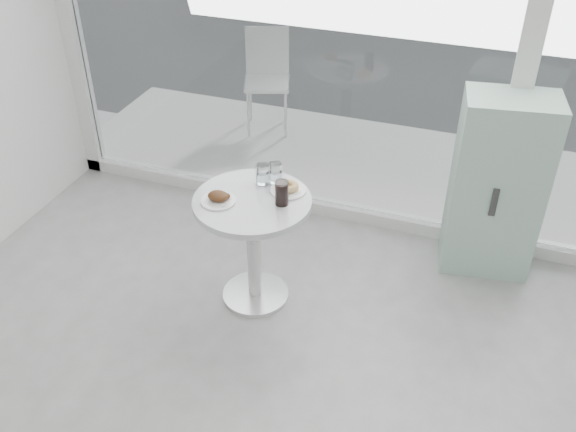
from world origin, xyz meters
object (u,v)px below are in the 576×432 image
at_px(mint_cabinet, 497,186).
at_px(patio_chair, 267,73).
at_px(plate_donut, 288,188).
at_px(cola_glass, 282,193).
at_px(water_tumbler_b, 275,174).
at_px(plate_fritter, 219,198).
at_px(water_tumbler_a, 262,175).
at_px(main_table, 253,229).

xyz_separation_m(mint_cabinet, patio_chair, (-2.16, 1.40, -0.05)).
distance_m(plate_donut, cola_glass, 0.16).
xyz_separation_m(water_tumbler_b, cola_glass, (0.12, -0.22, 0.02)).
xyz_separation_m(patio_chair, plate_fritter, (0.61, -2.37, 0.22)).
height_order(water_tumbler_a, water_tumbler_b, water_tumbler_b).
bearing_deg(plate_donut, patio_chair, 114.30).
bearing_deg(cola_glass, mint_cabinet, 35.99).
xyz_separation_m(plate_fritter, plate_donut, (0.35, 0.25, -0.01)).
bearing_deg(water_tumbler_b, main_table, -105.58).
relative_size(main_table, water_tumbler_b, 5.76).
bearing_deg(patio_chair, cola_glass, -85.88).
bearing_deg(water_tumbler_a, main_table, -88.14).
bearing_deg(main_table, water_tumbler_a, 91.86).
xyz_separation_m(main_table, water_tumbler_b, (0.06, 0.23, 0.28)).
xyz_separation_m(mint_cabinet, water_tumbler_b, (-1.31, -0.65, 0.20)).
bearing_deg(cola_glass, plate_donut, 94.47).
relative_size(plate_donut, water_tumbler_b, 1.66).
height_order(patio_chair, water_tumbler_a, patio_chair).
relative_size(plate_fritter, cola_glass, 1.38).
xyz_separation_m(patio_chair, plate_donut, (0.96, -2.12, 0.21)).
distance_m(plate_fritter, water_tumbler_a, 0.33).
distance_m(mint_cabinet, plate_donut, 1.41).
relative_size(patio_chair, water_tumbler_a, 7.05).
relative_size(mint_cabinet, patio_chair, 1.36).
relative_size(patio_chair, plate_fritter, 4.38).
xyz_separation_m(mint_cabinet, cola_glass, (-1.19, -0.87, 0.21)).
height_order(plate_donut, water_tumbler_b, water_tumbler_b).
relative_size(plate_fritter, water_tumbler_a, 1.61).
xyz_separation_m(water_tumbler_a, water_tumbler_b, (0.07, 0.04, 0.00)).
height_order(plate_fritter, water_tumbler_a, water_tumbler_a).
height_order(main_table, plate_donut, plate_donut).
bearing_deg(water_tumbler_b, plate_fritter, -126.89).
xyz_separation_m(plate_fritter, cola_glass, (0.36, 0.10, 0.05)).
bearing_deg(patio_chair, water_tumbler_b, -86.54).
height_order(main_table, cola_glass, cola_glass).
relative_size(mint_cabinet, cola_glass, 8.21).
distance_m(main_table, cola_glass, 0.35).
relative_size(water_tumbler_a, water_tumbler_b, 0.98).
bearing_deg(water_tumbler_b, mint_cabinet, 26.33).
bearing_deg(cola_glass, water_tumbler_a, 137.33).
bearing_deg(plate_fritter, cola_glass, 15.95).
bearing_deg(mint_cabinet, water_tumbler_a, -162.36).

